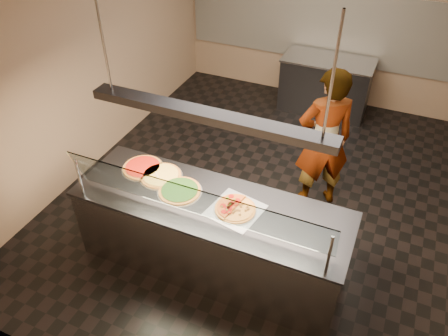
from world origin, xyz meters
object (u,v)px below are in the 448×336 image
at_px(sneeze_guard, 194,202).
at_px(pizza_spatula, 161,178).
at_px(pizza_cheese, 161,175).
at_px(pizza_spinach, 180,190).
at_px(worker, 324,140).
at_px(pizza_tomato, 143,167).
at_px(perforated_tray, 235,210).
at_px(half_pizza_pepperoni, 226,205).
at_px(heat_lamp_housing, 208,116).
at_px(serving_counter, 211,234).
at_px(prep_table, 325,85).
at_px(half_pizza_sausage, 244,211).

xyz_separation_m(sneeze_guard, pizza_spatula, (-0.63, 0.46, -0.27)).
bearing_deg(pizza_cheese, pizza_spinach, -24.65).
bearing_deg(worker, pizza_tomato, 6.72).
relative_size(perforated_tray, half_pizza_pepperoni, 1.32).
bearing_deg(pizza_spatula, worker, 44.95).
bearing_deg(perforated_tray, heat_lamp_housing, 179.21).
xyz_separation_m(serving_counter, pizza_spinach, (-0.36, 0.03, 0.48)).
bearing_deg(serving_counter, pizza_spinach, 175.94).
xyz_separation_m(pizza_spinach, pizza_spatula, (-0.27, 0.09, 0.01)).
bearing_deg(prep_table, heat_lamp_housing, -94.55).
xyz_separation_m(half_pizza_sausage, pizza_spinach, (-0.73, 0.03, -0.01)).
relative_size(sneeze_guard, heat_lamp_housing, 1.15).
xyz_separation_m(pizza_spinach, worker, (1.16, 1.52, 0.00)).
height_order(sneeze_guard, worker, worker).
bearing_deg(perforated_tray, pizza_spinach, 177.34).
bearing_deg(pizza_cheese, worker, 43.16).
bearing_deg(worker, perforated_tray, 40.44).
relative_size(perforated_tray, pizza_spatula, 2.00).
distance_m(pizza_spatula, worker, 2.02).
relative_size(sneeze_guard, half_pizza_sausage, 6.13).
bearing_deg(pizza_spatula, half_pizza_pepperoni, -8.23).
xyz_separation_m(serving_counter, pizza_tomato, (-0.93, 0.21, 0.48)).
xyz_separation_m(serving_counter, pizza_cheese, (-0.67, 0.17, 0.48)).
bearing_deg(half_pizza_sausage, worker, 74.51).
distance_m(pizza_cheese, pizza_spatula, 0.07).
distance_m(pizza_tomato, worker, 2.18).
relative_size(pizza_spinach, prep_table, 0.31).
bearing_deg(pizza_tomato, half_pizza_pepperoni, -11.07).
height_order(prep_table, heat_lamp_housing, heat_lamp_housing).
bearing_deg(heat_lamp_housing, half_pizza_pepperoni, -1.22).
bearing_deg(heat_lamp_housing, pizza_spatula, 169.85).
distance_m(pizza_cheese, prep_table, 3.92).
bearing_deg(pizza_spatula, pizza_cheese, 124.16).
distance_m(half_pizza_pepperoni, heat_lamp_housing, 1.00).
xyz_separation_m(perforated_tray, pizza_spatula, (-0.91, 0.12, 0.02)).
height_order(serving_counter, sneeze_guard, sneeze_guard).
bearing_deg(perforated_tray, pizza_spatula, 172.63).
bearing_deg(pizza_cheese, half_pizza_pepperoni, -11.36).
xyz_separation_m(pizza_spinach, heat_lamp_housing, (0.36, -0.03, 1.00)).
relative_size(perforated_tray, pizza_cheese, 1.21).
distance_m(pizza_spinach, pizza_tomato, 0.60).
bearing_deg(pizza_cheese, serving_counter, -13.95).
height_order(sneeze_guard, pizza_cheese, sneeze_guard).
bearing_deg(half_pizza_sausage, half_pizza_pepperoni, -179.81).
bearing_deg(prep_table, pizza_spatula, -103.93).
relative_size(serving_counter, prep_table, 1.93).
bearing_deg(serving_counter, half_pizza_pepperoni, -1.22).
relative_size(pizza_spinach, pizza_spatula, 1.65).
distance_m(pizza_spatula, heat_lamp_housing, 1.18).
bearing_deg(half_pizza_pepperoni, prep_table, 88.03).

